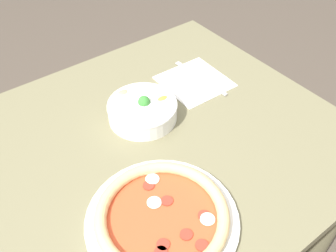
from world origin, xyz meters
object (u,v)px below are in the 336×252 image
Objects in this scene: bowl at (143,109)px; knife at (203,79)px; fork at (188,84)px; pizza at (162,217)px.

knife is (0.24, 0.03, -0.02)m from bowl.
fork is (0.19, 0.04, -0.02)m from bowl.
pizza is at bearing 131.10° from fork.
fork is 0.05m from knife.
bowl reaches higher than pizza.
bowl is 0.24m from knife.
bowl is at bearing 93.77° from knife.
knife is at bearing 6.89° from bowl.
bowl is (0.15, 0.29, 0.01)m from pizza.
bowl is 1.06× the size of fork.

